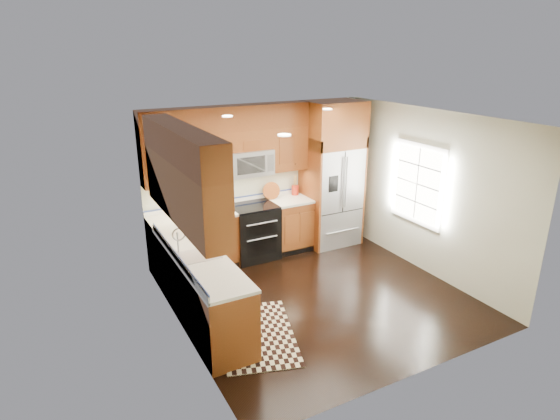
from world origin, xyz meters
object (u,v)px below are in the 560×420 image
range (254,232)px  rug (258,334)px  refrigerator (332,174)px  utensil_crock (295,188)px  knife_block (226,200)px

range → rug: range is taller
refrigerator → utensil_crock: bearing=157.3°
rug → knife_block: bearing=94.8°
rug → utensil_crock: (1.88, 2.36, 1.06)m
refrigerator → knife_block: 2.01m
range → refrigerator: refrigerator is taller
rug → utensil_crock: size_ratio=4.12×
rug → knife_block: (0.51, 2.27, 1.06)m
refrigerator → knife_block: size_ratio=8.44×
refrigerator → utensil_crock: size_ratio=7.17×
refrigerator → range: bearing=178.6°
rug → knife_block: size_ratio=4.85×
refrigerator → rug: refrigerator is taller
knife_block → range: bearing=-16.5°
range → refrigerator: 1.76m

